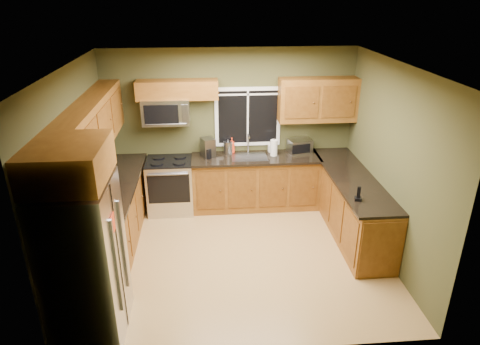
{
  "coord_description": "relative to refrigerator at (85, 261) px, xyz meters",
  "views": [
    {
      "loc": [
        -0.41,
        -5.21,
        3.57
      ],
      "look_at": [
        0.05,
        0.35,
        1.15
      ],
      "focal_mm": 32.0,
      "sensor_mm": 36.0,
      "label": 1
    }
  ],
  "objects": [
    {
      "name": "countertop_peninsula",
      "position": [
        3.51,
        1.85,
        0.02
      ],
      "size": [
        0.65,
        2.5,
        0.04
      ],
      "primitive_type": "cube",
      "color": "black",
      "rests_on": "base_cabinets_peninsula"
    },
    {
      "name": "base_cabinets_left",
      "position": [
        -0.06,
        1.78,
        -0.45
      ],
      "size": [
        0.6,
        2.65,
        0.9
      ],
      "primitive_type": "cube",
      "color": "brown",
      "rests_on": "ground"
    },
    {
      "name": "back_wall",
      "position": [
        1.74,
        3.1,
        0.45
      ],
      "size": [
        4.2,
        0.0,
        4.2
      ],
      "primitive_type": "plane",
      "rotation": [
        1.57,
        0.0,
        0.0
      ],
      "color": "#404122",
      "rests_on": "ground"
    },
    {
      "name": "base_cabinets_back",
      "position": [
        2.15,
        2.8,
        -0.45
      ],
      "size": [
        2.17,
        0.6,
        0.9
      ],
      "primitive_type": "cube",
      "color": "brown",
      "rests_on": "ground"
    },
    {
      "name": "upper_cabinet_over_fridge",
      "position": [
        -0.0,
        0.0,
        1.13
      ],
      "size": [
        0.72,
        0.9,
        0.38
      ],
      "primitive_type": "cube",
      "color": "brown",
      "rests_on": "left_wall"
    },
    {
      "name": "countertop_back",
      "position": [
        2.15,
        2.78,
        0.02
      ],
      "size": [
        2.17,
        0.65,
        0.04
      ],
      "primitive_type": "cube",
      "color": "black",
      "rests_on": "base_cabinets_back"
    },
    {
      "name": "left_wall",
      "position": [
        -0.36,
        1.3,
        0.45
      ],
      "size": [
        0.0,
        3.6,
        3.6
      ],
      "primitive_type": "plane",
      "rotation": [
        1.57,
        0.0,
        1.57
      ],
      "color": "#404122",
      "rests_on": "ground"
    },
    {
      "name": "upper_cabinets_left",
      "position": [
        -0.2,
        1.78,
        0.96
      ],
      "size": [
        0.33,
        2.65,
        0.72
      ],
      "primitive_type": "cube",
      "color": "brown",
      "rests_on": "left_wall"
    },
    {
      "name": "right_wall",
      "position": [
        3.84,
        1.3,
        0.45
      ],
      "size": [
        0.0,
        3.6,
        3.6
      ],
      "primitive_type": "plane",
      "rotation": [
        1.57,
        0.0,
        -1.57
      ],
      "color": "#404122",
      "rests_on": "ground"
    },
    {
      "name": "paper_towel_roll",
      "position": [
        2.46,
        2.82,
        0.18
      ],
      "size": [
        0.14,
        0.14,
        0.31
      ],
      "color": "white",
      "rests_on": "countertop_back"
    },
    {
      "name": "soap_bottle_b",
      "position": [
        2.44,
        3.0,
        0.14
      ],
      "size": [
        0.1,
        0.1,
        0.2
      ],
      "primitive_type": "imported",
      "rotation": [
        0.0,
        0.0,
        0.07
      ],
      "color": "white",
      "rests_on": "countertop_back"
    },
    {
      "name": "window",
      "position": [
        2.04,
        3.08,
        0.65
      ],
      "size": [
        1.12,
        0.03,
        1.02
      ],
      "color": "white",
      "rests_on": "back_wall"
    },
    {
      "name": "range",
      "position": [
        0.69,
        2.77,
        -0.43
      ],
      "size": [
        0.76,
        0.69,
        0.94
      ],
      "color": "#B7B7BC",
      "rests_on": "ground"
    },
    {
      "name": "soap_bottle_a",
      "position": [
        1.76,
        3.0,
        0.17
      ],
      "size": [
        0.11,
        0.11,
        0.27
      ],
      "primitive_type": "imported",
      "rotation": [
        0.0,
        0.0,
        -0.06
      ],
      "color": "red",
      "rests_on": "countertop_back"
    },
    {
      "name": "floor",
      "position": [
        1.74,
        1.3,
        -0.9
      ],
      "size": [
        4.2,
        4.2,
        0.0
      ],
      "primitive_type": "plane",
      "color": "#A9814A",
      "rests_on": "ground"
    },
    {
      "name": "coffee_maker",
      "position": [
        1.35,
        2.85,
        0.19
      ],
      "size": [
        0.27,
        0.31,
        0.32
      ],
      "color": "slate",
      "rests_on": "countertop_back"
    },
    {
      "name": "toaster_oven",
      "position": [
        2.92,
        2.92,
        0.16
      ],
      "size": [
        0.44,
        0.37,
        0.24
      ],
      "color": "#B7B7BC",
      "rests_on": "countertop_back"
    },
    {
      "name": "cordless_phone",
      "position": [
        3.33,
        1.07,
        0.1
      ],
      "size": [
        0.11,
        0.11,
        0.2
      ],
      "color": "black",
      "rests_on": "countertop_peninsula"
    },
    {
      "name": "ceiling",
      "position": [
        1.74,
        1.3,
        1.8
      ],
      "size": [
        4.2,
        4.2,
        0.0
      ],
      "primitive_type": "plane",
      "rotation": [
        3.14,
        0.0,
        0.0
      ],
      "color": "white",
      "rests_on": "back_wall"
    },
    {
      "name": "upper_cabinets_back_right",
      "position": [
        3.19,
        2.94,
        0.96
      ],
      "size": [
        1.3,
        0.33,
        0.72
      ],
      "primitive_type": "cube",
      "color": "brown",
      "rests_on": "back_wall"
    },
    {
      "name": "sink",
      "position": [
        2.04,
        2.79,
        0.05
      ],
      "size": [
        0.6,
        0.42,
        0.36
      ],
      "color": "slate",
      "rests_on": "countertop_back"
    },
    {
      "name": "countertop_left",
      "position": [
        -0.04,
        1.78,
        0.02
      ],
      "size": [
        0.65,
        2.65,
        0.04
      ],
      "primitive_type": "cube",
      "color": "black",
      "rests_on": "base_cabinets_left"
    },
    {
      "name": "kettle",
      "position": [
        1.69,
        2.95,
        0.17
      ],
      "size": [
        0.16,
        0.16,
        0.27
      ],
      "color": "#B7B7BC",
      "rests_on": "countertop_back"
    },
    {
      "name": "refrigerator",
      "position": [
        0.0,
        0.0,
        0.0
      ],
      "size": [
        0.74,
        0.9,
        1.8
      ],
      "color": "#B7B7BC",
      "rests_on": "ground"
    },
    {
      "name": "base_cabinets_peninsula",
      "position": [
        3.54,
        1.84,
        -0.45
      ],
      "size": [
        0.6,
        2.52,
        0.9
      ],
      "color": "brown",
      "rests_on": "ground"
    },
    {
      "name": "front_wall",
      "position": [
        1.74,
        -0.5,
        0.45
      ],
      "size": [
        4.2,
        0.0,
        4.2
      ],
      "primitive_type": "plane",
      "rotation": [
        -1.57,
        0.0,
        0.0
      ],
      "color": "#404122",
      "rests_on": "ground"
    },
    {
      "name": "upper_cabinets_back_left",
      "position": [
        0.89,
        2.94,
        1.17
      ],
      "size": [
        1.3,
        0.33,
        0.3
      ],
      "primitive_type": "cube",
      "color": "brown",
      "rests_on": "back_wall"
    },
    {
      "name": "microwave",
      "position": [
        0.69,
        2.91,
        0.83
      ],
      "size": [
        0.76,
        0.41,
        0.42
      ],
      "color": "#B7B7BC",
      "rests_on": "back_wall"
    }
  ]
}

